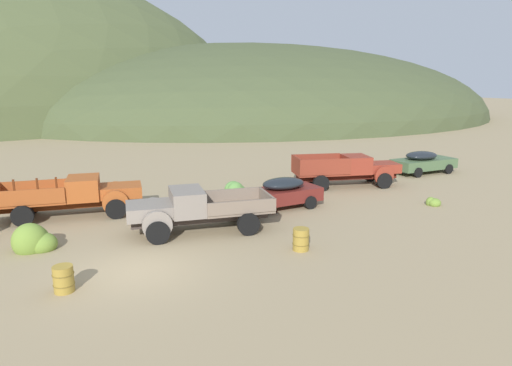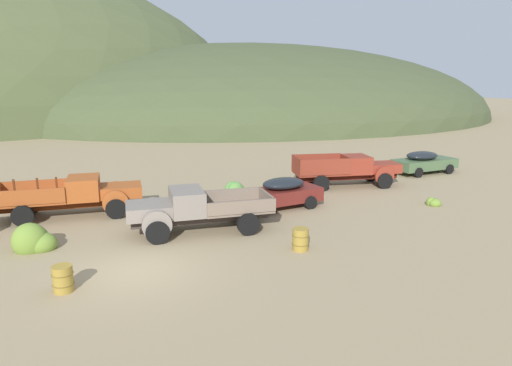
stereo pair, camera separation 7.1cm
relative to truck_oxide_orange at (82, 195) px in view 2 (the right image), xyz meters
The scene contains 12 objects.
ground_plane 7.92m from the truck_oxide_orange, 82.06° to the right, with size 300.00×300.00×0.00m, color #998460.
hill_far_left 65.62m from the truck_oxide_orange, 58.03° to the left, with size 90.26×76.28×25.71m, color #424C2D.
truck_oxide_orange is the anchor object (origin of this frame).
truck_primer_gray 6.12m from the truck_oxide_orange, 49.25° to the right, with size 6.41×3.18×1.89m.
car_oxblood 9.55m from the truck_oxide_orange, 18.71° to the right, with size 4.74×2.09×1.57m.
truck_rust_red 15.75m from the truck_oxide_orange, ahead, with size 6.79×3.65×1.91m.
car_weathered_green 22.81m from the truck_oxide_orange, ahead, with size 4.91×2.09×1.57m.
oil_drum_foreground 11.17m from the truck_oxide_orange, 49.82° to the right, with size 0.67×0.67×0.87m.
oil_drum_spare 8.48m from the truck_oxide_orange, 98.57° to the right, with size 0.66×0.66×0.84m.
bush_front_left 17.85m from the truck_oxide_orange, 19.86° to the right, with size 0.70×0.72×0.55m.
bush_near_barrel 4.60m from the truck_oxide_orange, 118.29° to the right, with size 1.63×1.44×1.40m.
bush_front_right 8.27m from the truck_oxide_orange, ahead, with size 1.13×1.24×1.03m.
Camera 2 is at (-2.44, -14.77, 6.42)m, focal length 31.44 mm.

